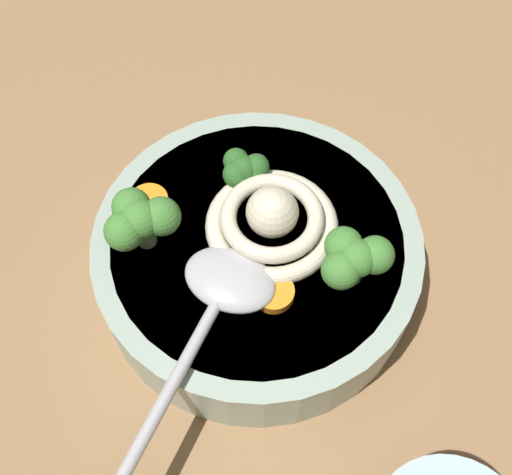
% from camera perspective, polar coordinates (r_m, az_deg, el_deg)
% --- Properties ---
extents(table_slab, '(1.29, 1.29, 0.03)m').
position_cam_1_polar(table_slab, '(0.49, 1.23, -3.53)').
color(table_slab, '#936D47').
rests_on(table_slab, ground).
extents(soup_bowl, '(0.22, 0.22, 0.05)m').
position_cam_1_polar(soup_bowl, '(0.45, -0.00, -1.68)').
color(soup_bowl, '#9EB2A3').
rests_on(soup_bowl, table_slab).
extents(noodle_pile, '(0.10, 0.10, 0.04)m').
position_cam_1_polar(noodle_pile, '(0.42, 1.68, 1.81)').
color(noodle_pile, beige).
rests_on(noodle_pile, soup_bowl).
extents(soup_spoon, '(0.17, 0.11, 0.02)m').
position_cam_1_polar(soup_spoon, '(0.40, -3.23, -5.36)').
color(soup_spoon, '#B7B7BC').
rests_on(soup_spoon, soup_bowl).
extents(broccoli_floret_right, '(0.04, 0.03, 0.03)m').
position_cam_1_polar(broccoli_floret_right, '(0.44, -1.23, 6.18)').
color(broccoli_floret_right, '#7A9E60').
rests_on(broccoli_floret_right, soup_bowl).
extents(broccoli_floret_rear, '(0.05, 0.04, 0.04)m').
position_cam_1_polar(broccoli_floret_rear, '(0.41, -10.34, 1.63)').
color(broccoli_floret_rear, '#7A9E60').
rests_on(broccoli_floret_rear, soup_bowl).
extents(broccoli_floret_center, '(0.05, 0.04, 0.04)m').
position_cam_1_polar(broccoli_floret_center, '(0.40, 8.73, -1.80)').
color(broccoli_floret_center, '#7A9E60').
rests_on(broccoli_floret_center, soup_bowl).
extents(carrot_slice_beside_noodles, '(0.03, 0.03, 0.01)m').
position_cam_1_polar(carrot_slice_beside_noodles, '(0.40, 1.58, -4.96)').
color(carrot_slice_beside_noodles, orange).
rests_on(carrot_slice_beside_noodles, soup_bowl).
extents(carrot_slice_extra_b, '(0.03, 0.03, 0.01)m').
position_cam_1_polar(carrot_slice_extra_b, '(0.44, -9.54, 3.19)').
color(carrot_slice_extra_b, orange).
rests_on(carrot_slice_extra_b, soup_bowl).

